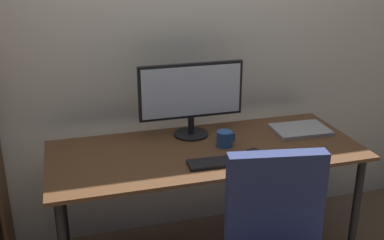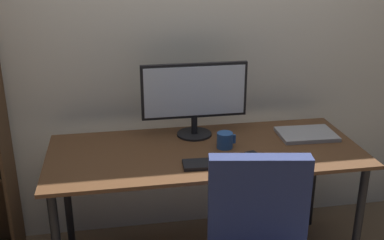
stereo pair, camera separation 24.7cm
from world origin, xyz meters
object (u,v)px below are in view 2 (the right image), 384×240
monitor (194,95)px  laptop (306,134)px  keyboard (212,164)px  mouse (254,157)px  coffee_mug (225,140)px  desk (205,163)px

monitor → laptop: (0.63, -0.12, -0.23)m
monitor → keyboard: 0.47m
mouse → laptop: 0.47m
keyboard → mouse: size_ratio=3.02×
coffee_mug → laptop: bearing=8.9°
coffee_mug → laptop: size_ratio=0.32×
coffee_mug → laptop: coffee_mug is taller
coffee_mug → mouse: bearing=-58.7°
mouse → keyboard: bearing=168.9°
monitor → coffee_mug: 0.32m
monitor → laptop: monitor is taller
keyboard → coffee_mug: coffee_mug is taller
mouse → coffee_mug: 0.21m
monitor → keyboard: (0.02, -0.40, -0.24)m
keyboard → coffee_mug: size_ratio=2.82×
keyboard → desk: bearing=90.7°
monitor → keyboard: monitor is taller
laptop → mouse: bearing=-144.7°
mouse → laptop: (0.39, 0.26, -0.01)m
laptop → desk: bearing=-170.0°
keyboard → mouse: mouse is taller
mouse → coffee_mug: size_ratio=0.93×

